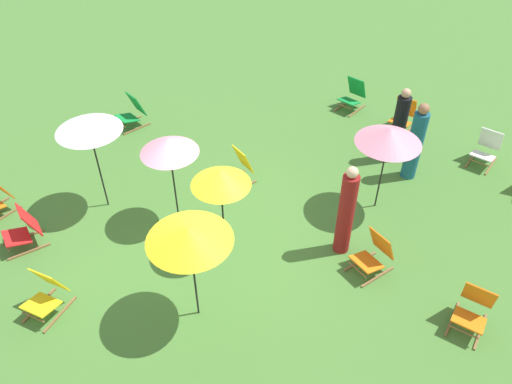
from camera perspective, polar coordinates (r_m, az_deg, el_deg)
name	(u,v)px	position (r m, az deg, el deg)	size (l,w,h in m)	color
ground_plane	(215,244)	(9.34, -4.77, -5.99)	(40.00, 40.00, 0.00)	#477A33
deckchair_0	(24,230)	(9.99, -25.13, -3.96)	(0.69, 0.87, 0.83)	olive
deckchair_1	(473,309)	(8.59, 23.69, -12.24)	(0.57, 0.81, 0.83)	olive
deckchair_2	(132,112)	(12.68, -14.05, 8.88)	(0.58, 0.82, 0.83)	olive
deckchair_3	(486,149)	(12.13, 24.94, 4.52)	(0.51, 0.78, 0.83)	olive
deckchair_4	(353,95)	(13.27, 11.06, 10.84)	(0.50, 0.77, 0.83)	olive
deckchair_7	(237,168)	(10.44, -2.15, 2.73)	(0.65, 0.86, 0.83)	olive
deckchair_8	(46,294)	(8.75, -22.98, -10.72)	(0.66, 0.86, 0.83)	olive
deckchair_9	(403,116)	(12.68, 16.53, 8.39)	(0.55, 0.81, 0.83)	olive
deckchair_11	(374,254)	(8.87, 13.40, -6.98)	(0.66, 0.86, 0.83)	olive
umbrella_0	(169,146)	(8.84, -9.98, 5.23)	(1.05, 1.05, 1.89)	black
umbrella_1	(389,136)	(9.36, 15.07, 6.27)	(1.23, 1.23, 1.85)	black
umbrella_2	(88,125)	(9.46, -18.74, 7.26)	(1.21, 1.21, 2.01)	black
umbrella_3	(221,177)	(8.07, -4.09, 1.72)	(1.00, 1.00, 1.87)	black
umbrella_4	(189,234)	(7.01, -7.70, -4.86)	(1.26, 1.26, 1.92)	black
person_0	(415,143)	(10.86, 17.84, 5.35)	(0.39, 0.39, 1.78)	#195972
person_1	(346,213)	(8.74, 10.31, -2.36)	(0.41, 0.41, 1.89)	maroon
person_2	(399,127)	(11.33, 16.10, 7.21)	(0.36, 0.36, 1.75)	black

